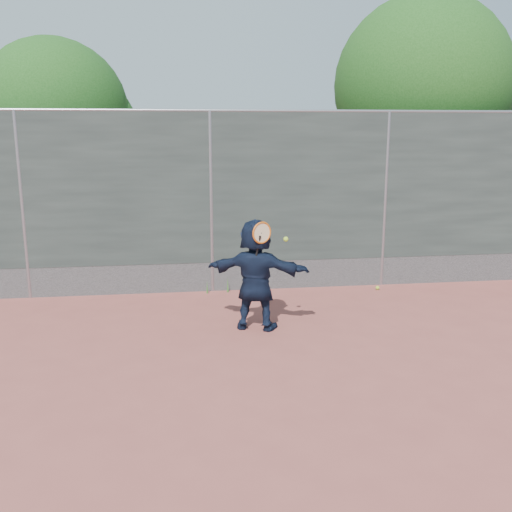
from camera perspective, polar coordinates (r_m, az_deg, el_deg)
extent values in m
plane|color=#9E4C42|center=(6.53, -2.46, -11.94)|extent=(80.00, 80.00, 0.00)
imported|color=#121B31|center=(7.78, 0.00, -1.85)|extent=(1.50, 0.92, 1.54)
sphere|color=#AAD32F|center=(10.06, 12.06, -3.12)|extent=(0.07, 0.07, 0.07)
cube|color=#38423D|center=(9.48, -4.53, 6.73)|extent=(20.00, 0.04, 2.50)
cube|color=slate|center=(9.75, -4.38, -2.07)|extent=(20.00, 0.03, 0.50)
cylinder|color=gray|center=(9.44, -4.66, 14.30)|extent=(20.00, 0.05, 0.05)
cylinder|color=gray|center=(9.82, -22.32, 4.56)|extent=(0.06, 0.06, 3.00)
cylinder|color=gray|center=(9.51, -4.50, 5.24)|extent=(0.06, 0.06, 3.00)
cylinder|color=gray|center=(10.13, 12.77, 5.41)|extent=(0.06, 0.06, 3.00)
torus|color=#CF5A13|center=(7.46, 0.59, 2.34)|extent=(0.27, 0.15, 0.29)
cylinder|color=beige|center=(7.46, 0.59, 2.34)|extent=(0.23, 0.12, 0.25)
cylinder|color=black|center=(7.51, 0.18, 0.86)|extent=(0.08, 0.13, 0.33)
sphere|color=#AAD32F|center=(7.63, 3.00, 1.69)|extent=(0.07, 0.07, 0.07)
cylinder|color=#382314|center=(12.74, 15.66, 5.76)|extent=(0.28, 0.28, 2.60)
sphere|color=#23561C|center=(12.69, 16.29, 16.08)|extent=(3.60, 3.60, 3.60)
sphere|color=#23561C|center=(13.15, 18.80, 14.20)|extent=(2.52, 2.52, 2.52)
cylinder|color=#382314|center=(12.77, -18.88, 4.66)|extent=(0.28, 0.28, 2.20)
sphere|color=#23561C|center=(12.67, -19.51, 13.31)|extent=(3.00, 3.00, 3.00)
sphere|color=#23561C|center=(12.76, -16.54, 12.15)|extent=(2.10, 2.10, 2.10)
cone|color=#387226|center=(9.68, -2.84, -2.89)|extent=(0.03, 0.03, 0.26)
cone|color=#387226|center=(9.73, -1.09, -2.68)|extent=(0.03, 0.03, 0.30)
cone|color=#387226|center=(9.65, -4.90, -3.10)|extent=(0.03, 0.03, 0.22)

